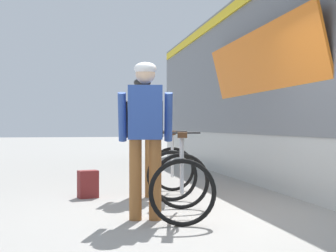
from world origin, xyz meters
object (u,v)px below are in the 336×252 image
cyclist_far_in_blue (145,126)px  backpack_on_platform (88,184)px  cyclist_near_in_dark (142,126)px  bicycle_near_white (172,169)px  bicycle_far_silver (182,182)px

cyclist_far_in_blue → backpack_on_platform: bearing=108.4°
cyclist_near_in_dark → cyclist_far_in_blue: (-0.20, -1.66, 0.00)m
cyclist_near_in_dark → backpack_on_platform: size_ratio=4.40×
cyclist_far_in_blue → backpack_on_platform: size_ratio=4.40×
cyclist_far_in_blue → bicycle_near_white: cyclist_far_in_blue is taller
cyclist_far_in_blue → bicycle_near_white: bearing=68.6°
cyclist_near_in_dark → cyclist_far_in_blue: 1.67m
cyclist_near_in_dark → cyclist_far_in_blue: size_ratio=1.00×
cyclist_near_in_dark → backpack_on_platform: cyclist_near_in_dark is taller
bicycle_near_white → bicycle_far_silver: bearing=-98.1°
bicycle_far_silver → backpack_on_platform: (-1.02, 1.68, -0.20)m
bicycle_far_silver → cyclist_far_in_blue: bearing=-171.1°
backpack_on_platform → cyclist_far_in_blue: bearing=-86.6°
cyclist_far_in_blue → backpack_on_platform: cyclist_far_in_blue is taller
bicycle_near_white → cyclist_far_in_blue: bearing=-111.4°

